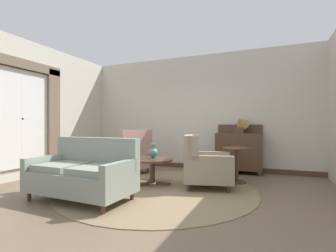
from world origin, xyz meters
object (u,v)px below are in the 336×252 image
(porcelain_vase, at_px, (153,152))
(armchair_near_sideboard, at_px, (131,155))
(gramophone, at_px, (240,123))
(coffee_table, at_px, (152,164))
(side_table, at_px, (237,161))
(sideboard, at_px, (239,151))
(armchair_foreground_right, at_px, (204,165))
(settee, at_px, (83,174))

(porcelain_vase, relative_size, armchair_near_sideboard, 0.27)
(porcelain_vase, distance_m, gramophone, 2.33)
(porcelain_vase, bearing_deg, coffee_table, -86.16)
(coffee_table, bearing_deg, gramophone, 50.53)
(side_table, bearing_deg, porcelain_vase, -153.18)
(porcelain_vase, distance_m, sideboard, 2.30)
(coffee_table, relative_size, armchair_foreground_right, 0.77)
(coffee_table, height_order, armchair_near_sideboard, armchair_near_sideboard)
(settee, height_order, armchair_near_sideboard, armchair_near_sideboard)
(settee, bearing_deg, side_table, 46.65)
(porcelain_vase, bearing_deg, armchair_foreground_right, 7.82)
(settee, relative_size, armchair_foreground_right, 1.60)
(coffee_table, bearing_deg, porcelain_vase, 93.84)
(coffee_table, relative_size, settee, 0.48)
(armchair_near_sideboard, bearing_deg, sideboard, 141.40)
(settee, height_order, gramophone, gramophone)
(coffee_table, relative_size, gramophone, 1.61)
(coffee_table, bearing_deg, side_table, 28.25)
(coffee_table, height_order, sideboard, sideboard)
(porcelain_vase, bearing_deg, sideboard, 52.00)
(sideboard, height_order, gramophone, gramophone)
(side_table, height_order, sideboard, sideboard)
(porcelain_vase, distance_m, side_table, 1.69)
(settee, height_order, side_table, settee)
(settee, bearing_deg, armchair_foreground_right, 44.57)
(armchair_foreground_right, xyz_separation_m, gramophone, (0.48, 1.59, 0.79))
(settee, distance_m, armchair_foreground_right, 2.12)
(side_table, relative_size, sideboard, 0.61)
(settee, distance_m, sideboard, 3.71)
(porcelain_vase, relative_size, side_table, 0.40)
(settee, relative_size, armchair_near_sideboard, 1.52)
(settee, relative_size, side_table, 2.29)
(porcelain_vase, xyz_separation_m, gramophone, (1.46, 1.73, 0.57))
(armchair_foreground_right, bearing_deg, coffee_table, 85.47)
(coffee_table, relative_size, porcelain_vase, 2.76)
(sideboard, xyz_separation_m, gramophone, (0.05, -0.09, 0.66))
(armchair_near_sideboard, bearing_deg, side_table, 117.49)
(settee, distance_m, side_table, 2.93)
(sideboard, bearing_deg, armchair_foreground_right, -104.55)
(armchair_foreground_right, height_order, gramophone, gramophone)
(gramophone, bearing_deg, coffee_table, -129.47)
(sideboard, bearing_deg, gramophone, -61.66)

